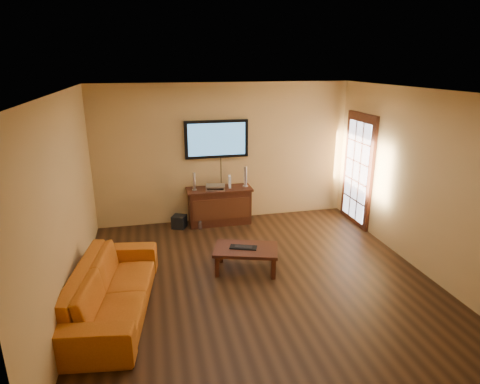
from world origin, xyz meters
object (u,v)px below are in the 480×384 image
object	(u,v)px
keyboard	(243,247)
coffee_table	(246,251)
speaker_right	(245,177)
bottle	(200,225)
television	(217,139)
av_receiver	(216,187)
subwoofer	(179,222)
speaker_left	(194,182)
media_console	(220,206)
game_console	(230,182)
sofa	(112,281)

from	to	relation	value
keyboard	coffee_table	bearing A→B (deg)	-19.10
speaker_right	bottle	distance (m)	1.29
coffee_table	television	bearing A→B (deg)	91.42
television	av_receiver	bearing A→B (deg)	-108.06
speaker_right	subwoofer	world-z (taller)	speaker_right
speaker_left	speaker_right	distance (m)	1.01
media_console	television	bearing A→B (deg)	90.00
coffee_table	game_console	distance (m)	2.07
speaker_left	subwoofer	xyz separation A→B (m)	(-0.32, -0.07, -0.76)
television	keyboard	size ratio (longest dim) A/B	2.82
speaker_right	av_receiver	xyz separation A→B (m)	(-0.61, -0.06, -0.14)
speaker_right	game_console	bearing A→B (deg)	178.50
subwoofer	keyboard	distance (m)	2.08
media_console	speaker_right	xyz separation A→B (m)	(0.53, 0.02, 0.54)
coffee_table	subwoofer	xyz separation A→B (m)	(-0.86, 1.91, -0.20)
speaker_right	av_receiver	distance (m)	0.63
speaker_right	bottle	bearing A→B (deg)	-163.66
television	game_console	xyz separation A→B (m)	(0.21, -0.17, -0.81)
av_receiver	subwoofer	distance (m)	0.97
television	bottle	bearing A→B (deg)	-132.87
game_console	coffee_table	bearing A→B (deg)	-86.30
media_console	speaker_left	world-z (taller)	speaker_left
sofa	game_console	size ratio (longest dim) A/B	9.57
speaker_left	subwoofer	distance (m)	0.82
sofa	speaker_right	bearing A→B (deg)	-33.71
av_receiver	keyboard	distance (m)	1.96
speaker_right	av_receiver	bearing A→B (deg)	-174.46
sofa	game_console	bearing A→B (deg)	-29.61
coffee_table	sofa	xyz separation A→B (m)	(-1.90, -0.65, 0.11)
speaker_left	television	bearing A→B (deg)	22.14
media_console	av_receiver	bearing A→B (deg)	-154.26
television	speaker_right	size ratio (longest dim) A/B	3.08
media_console	game_console	xyz separation A→B (m)	(0.21, 0.03, 0.47)
av_receiver	keyboard	xyz separation A→B (m)	(0.09, -1.92, -0.38)
media_console	sofa	distance (m)	3.21
keyboard	speaker_right	bearing A→B (deg)	75.44
coffee_table	speaker_left	xyz separation A→B (m)	(-0.53, 1.98, 0.56)
television	subwoofer	size ratio (longest dim) A/B	5.02
sofa	keyboard	xyz separation A→B (m)	(1.86, 0.66, -0.05)
media_console	subwoofer	xyz separation A→B (m)	(-0.80, -0.06, -0.24)
game_console	bottle	bearing A→B (deg)	-147.48
coffee_table	speaker_left	distance (m)	2.12
game_console	sofa	bearing A→B (deg)	-119.59
speaker_right	av_receiver	world-z (taller)	speaker_right
coffee_table	speaker_right	size ratio (longest dim) A/B	2.72
television	coffee_table	distance (m)	2.54
television	bottle	size ratio (longest dim) A/B	6.48
game_console	speaker_right	bearing A→B (deg)	6.78
subwoofer	keyboard	size ratio (longest dim) A/B	0.56
bottle	keyboard	distance (m)	1.78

